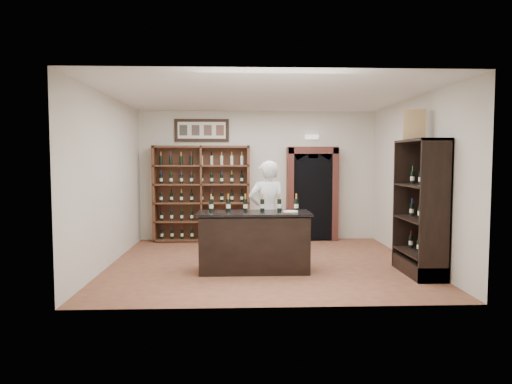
% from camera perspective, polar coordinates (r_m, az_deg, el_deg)
% --- Properties ---
extents(floor, '(5.50, 5.50, 0.00)m').
position_cam_1_polar(floor, '(8.38, 1.00, -8.86)').
color(floor, brown).
rests_on(floor, ground).
extents(ceiling, '(5.50, 5.50, 0.00)m').
position_cam_1_polar(ceiling, '(8.25, 1.02, 11.91)').
color(ceiling, white).
rests_on(ceiling, wall_back).
extents(wall_back, '(5.50, 0.04, 3.00)m').
position_cam_1_polar(wall_back, '(10.67, 0.25, 2.05)').
color(wall_back, beige).
rests_on(wall_back, ground).
extents(wall_left, '(0.04, 5.00, 3.00)m').
position_cam_1_polar(wall_left, '(8.48, -17.89, 1.34)').
color(wall_left, beige).
rests_on(wall_left, ground).
extents(wall_right, '(0.04, 5.00, 3.00)m').
position_cam_1_polar(wall_right, '(8.77, 19.25, 1.39)').
color(wall_right, beige).
rests_on(wall_right, ground).
extents(wine_shelf, '(2.20, 0.38, 2.20)m').
position_cam_1_polar(wine_shelf, '(10.55, -6.79, -0.18)').
color(wine_shelf, brown).
rests_on(wine_shelf, ground).
extents(framed_picture, '(1.25, 0.04, 0.52)m').
position_cam_1_polar(framed_picture, '(10.68, -6.79, 7.66)').
color(framed_picture, black).
rests_on(framed_picture, wall_back).
extents(arched_doorway, '(1.17, 0.35, 2.17)m').
position_cam_1_polar(arched_doorway, '(10.65, 7.02, 0.07)').
color(arched_doorway, black).
rests_on(arched_doorway, ground).
extents(emergency_light, '(0.30, 0.10, 0.10)m').
position_cam_1_polar(emergency_light, '(10.73, 7.00, 6.84)').
color(emergency_light, white).
rests_on(emergency_light, wall_back).
extents(tasting_counter, '(1.88, 0.78, 1.00)m').
position_cam_1_polar(tasting_counter, '(7.68, -0.24, -6.28)').
color(tasting_counter, black).
rests_on(tasting_counter, ground).
extents(counter_bottle_0, '(0.07, 0.07, 0.30)m').
position_cam_1_polar(counter_bottle_0, '(7.71, -5.63, -1.66)').
color(counter_bottle_0, black).
rests_on(counter_bottle_0, tasting_counter).
extents(counter_bottle_1, '(0.07, 0.07, 0.30)m').
position_cam_1_polar(counter_bottle_1, '(7.70, -3.48, -1.65)').
color(counter_bottle_1, black).
rests_on(counter_bottle_1, tasting_counter).
extents(counter_bottle_2, '(0.07, 0.07, 0.30)m').
position_cam_1_polar(counter_bottle_2, '(7.70, -1.34, -1.65)').
color(counter_bottle_2, black).
rests_on(counter_bottle_2, tasting_counter).
extents(counter_bottle_3, '(0.07, 0.07, 0.30)m').
position_cam_1_polar(counter_bottle_3, '(7.71, 0.80, -1.64)').
color(counter_bottle_3, black).
rests_on(counter_bottle_3, tasting_counter).
extents(counter_bottle_4, '(0.07, 0.07, 0.30)m').
position_cam_1_polar(counter_bottle_4, '(7.73, 2.94, -1.63)').
color(counter_bottle_4, black).
rests_on(counter_bottle_4, tasting_counter).
extents(counter_bottle_5, '(0.07, 0.07, 0.30)m').
position_cam_1_polar(counter_bottle_5, '(7.76, 5.05, -1.62)').
color(counter_bottle_5, black).
rests_on(counter_bottle_5, tasting_counter).
extents(side_cabinet, '(0.48, 1.20, 2.20)m').
position_cam_1_polar(side_cabinet, '(7.93, 20.00, -4.30)').
color(side_cabinet, black).
rests_on(side_cabinet, ground).
extents(shopkeeper, '(0.75, 0.58, 1.86)m').
position_cam_1_polar(shopkeeper, '(8.22, 1.40, -2.54)').
color(shopkeeper, silver).
rests_on(shopkeeper, ground).
extents(plate, '(0.25, 0.25, 0.02)m').
position_cam_1_polar(plate, '(7.61, 4.34, -2.46)').
color(plate, silver).
rests_on(plate, tasting_counter).
extents(wine_crate, '(0.38, 0.24, 0.50)m').
position_cam_1_polar(wine_crate, '(8.08, 19.18, 7.94)').
color(wine_crate, tan).
rests_on(wine_crate, side_cabinet).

